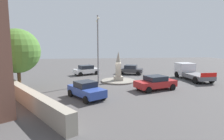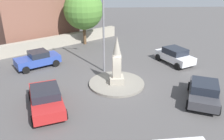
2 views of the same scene
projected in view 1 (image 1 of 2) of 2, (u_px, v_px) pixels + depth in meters
name	position (u px, v px, depth m)	size (l,w,h in m)	color
ground_plane	(118.00, 81.00, 23.73)	(80.00, 80.00, 0.00)	#4F4C4C
traffic_island	(118.00, 81.00, 23.72)	(4.32, 4.32, 0.17)	gray
monument	(118.00, 68.00, 23.49)	(1.08, 1.08, 3.68)	#9E9687
streetlamp	(98.00, 43.00, 21.86)	(2.80, 0.28, 8.08)	slate
car_dark_grey_far_side	(130.00, 69.00, 29.52)	(3.18, 4.30, 1.47)	#38383D
car_blue_parked_right	(86.00, 90.00, 16.33)	(4.23, 3.54, 1.50)	#2D479E
car_red_passing	(155.00, 82.00, 19.36)	(3.07, 4.67, 1.47)	#B22323
car_white_parked_left	(86.00, 70.00, 28.87)	(3.23, 4.22, 1.50)	silver
truck_white_approaching	(189.00, 72.00, 25.41)	(6.24, 2.69, 2.09)	silver
stone_boundary_wall	(20.00, 92.00, 15.92)	(17.69, 0.70, 1.28)	#9E9687
tree_near_wall	(17.00, 51.00, 18.88)	(4.53, 4.53, 6.32)	brown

